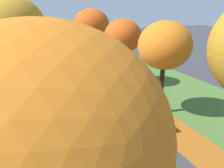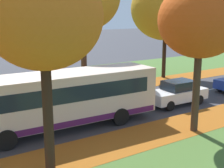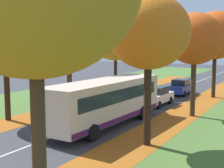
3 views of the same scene
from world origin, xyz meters
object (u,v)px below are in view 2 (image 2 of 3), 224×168
Objects in this scene: bus at (62,97)px; car_white_lead at (177,93)px; tree_right_near at (43,17)px; tree_right_mid at (201,20)px; tree_left_far at (166,9)px.

car_white_lead is (0.16, 8.23, -0.89)m from bus.
car_white_lead is (-3.74, 10.56, -5.05)m from tree_right_near.
tree_right_mid is 7.95m from bus.
tree_left_far reaches higher than bus.
bus is (-4.08, -5.57, -3.95)m from tree_right_mid.
tree_right_near is 12.29m from car_white_lead.
tree_left_far is at bearing 143.16° from car_white_lead.
tree_right_mid is (11.08, -8.03, -0.70)m from tree_left_far.
tree_right_mid is (0.18, 7.90, -0.21)m from tree_right_near.
tree_right_mid is 1.78× the size of car_white_lead.
tree_right_near is 0.74× the size of bus.
tree_right_mid reaches higher than bus.
tree_right_near is at bearing -30.87° from bus.
tree_left_far is 2.18× the size of car_white_lead.
tree_left_far is 19.30m from tree_right_near.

